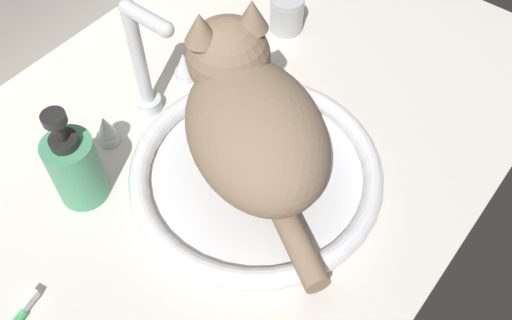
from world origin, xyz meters
TOP-DOWN VIEW (x-y plane):
  - countertop at (0.00, 0.00)cm, footprint 121.73×69.95cm
  - sink_basin at (4.77, -7.68)cm, footprint 35.04×35.04cm
  - faucet at (4.77, 12.49)cm, footprint 19.62×9.88cm
  - cat at (5.93, -5.69)cm, footprint 27.27×32.78cm
  - metal_jar at (32.64, 7.74)cm, footprint 5.78×5.78cm
  - soap_pump_bottle at (-11.62, 9.12)cm, footprint 6.59×6.59cm

SIDE VIEW (x-z plane):
  - countertop at x=0.00cm, z-range 0.00..3.00cm
  - sink_basin at x=4.77cm, z-range 2.84..5.64cm
  - metal_jar at x=32.64cm, z-range 3.02..9.44cm
  - soap_pump_bottle at x=-11.62cm, z-range 0.76..16.70cm
  - faucet at x=4.77cm, z-range 0.74..20.85cm
  - cat at x=5.93cm, z-range 3.92..23.12cm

